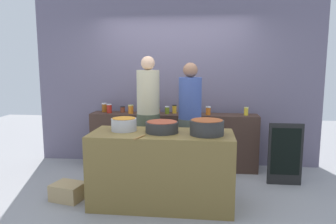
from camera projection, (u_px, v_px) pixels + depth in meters
ground at (165, 194)px, 4.29m from camera, size 12.00×12.00×0.00m
storefront_wall at (175, 76)px, 5.49m from camera, size 4.80×0.12×3.00m
display_shelf at (173, 141)px, 5.30m from camera, size 2.70×0.36×0.91m
prep_table at (162, 169)px, 3.93m from camera, size 1.70×0.70×0.90m
preserve_jar_0 at (104, 108)px, 5.42m from camera, size 0.09×0.09×0.15m
preserve_jar_1 at (109, 108)px, 5.31m from camera, size 0.09×0.09×0.15m
preserve_jar_2 at (123, 109)px, 5.39m from camera, size 0.08×0.08×0.10m
preserve_jar_3 at (131, 109)px, 5.26m from camera, size 0.09×0.09×0.14m
preserve_jar_4 at (142, 110)px, 5.22m from camera, size 0.07×0.07×0.14m
preserve_jar_5 at (152, 109)px, 5.33m from camera, size 0.09×0.09×0.13m
preserve_jar_6 at (158, 111)px, 5.20m from camera, size 0.07×0.07×0.10m
preserve_jar_7 at (167, 110)px, 5.23m from camera, size 0.07×0.07×0.12m
preserve_jar_8 at (174, 109)px, 5.28m from camera, size 0.07×0.07×0.14m
preserve_jar_9 at (192, 111)px, 5.14m from camera, size 0.07×0.07×0.12m
preserve_jar_10 at (208, 111)px, 5.12m from camera, size 0.08×0.08×0.13m
preserve_jar_11 at (246, 111)px, 5.08m from camera, size 0.07×0.07×0.13m
cooking_pot_left at (124, 124)px, 3.97m from camera, size 0.31×0.31×0.16m
cooking_pot_center at (162, 127)px, 3.87m from camera, size 0.39×0.39×0.13m
cooking_pot_right at (207, 127)px, 3.74m from camera, size 0.39×0.39×0.18m
wooden_spoon at (139, 137)px, 3.59m from camera, size 0.09×0.22×0.02m
cook_with_tongs at (148, 125)px, 4.66m from camera, size 0.34×0.34×1.82m
cook_in_cap at (190, 129)px, 4.61m from camera, size 0.33×0.33×1.73m
bread_crate at (68, 191)px, 4.12m from camera, size 0.44×0.39×0.21m
chalkboard_sign at (285, 154)px, 4.57m from camera, size 0.47×0.05×0.89m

